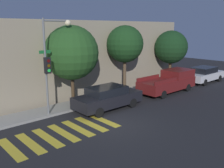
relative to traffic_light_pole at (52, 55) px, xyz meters
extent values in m
plane|color=black|center=(1.64, -3.37, -3.58)|extent=(60.00, 60.00, 0.00)
cube|color=gray|center=(1.64, 0.70, -3.51)|extent=(26.00, 1.75, 0.14)
cube|color=gray|center=(1.64, 4.98, -0.77)|extent=(26.00, 6.00, 5.62)
cube|color=gold|center=(-3.55, -2.57, -3.58)|extent=(0.45, 2.60, 0.00)
cube|color=gold|center=(-2.69, -2.57, -3.58)|extent=(0.45, 2.60, 0.00)
cube|color=gold|center=(-1.83, -2.57, -3.58)|extent=(0.45, 2.60, 0.00)
cube|color=gold|center=(-0.97, -2.57, -3.58)|extent=(0.45, 2.60, 0.00)
cube|color=gold|center=(-0.11, -2.57, -3.58)|extent=(0.45, 2.60, 0.00)
cube|color=gold|center=(0.74, -2.57, -3.58)|extent=(0.45, 2.60, 0.00)
cube|color=gold|center=(1.60, -2.57, -3.58)|extent=(0.45, 2.60, 0.00)
cylinder|color=slate|center=(-0.36, 0.08, -0.76)|extent=(0.12, 0.12, 5.63)
cube|color=black|center=(-0.36, -0.13, -0.53)|extent=(0.30, 0.30, 0.90)
cylinder|color=#4C0C0C|center=(-0.36, -0.29, -0.26)|extent=(0.18, 0.02, 0.18)
cylinder|color=#593D0A|center=(-0.36, -0.29, -0.53)|extent=(0.18, 0.02, 0.18)
cylinder|color=#26E54C|center=(-0.36, -0.29, -0.80)|extent=(0.18, 0.02, 0.18)
cube|color=#19662D|center=(-0.36, 0.08, 0.21)|extent=(0.70, 0.02, 0.18)
cylinder|color=slate|center=(0.42, 0.08, 1.90)|extent=(1.55, 0.08, 0.08)
sphere|color=#F9E5B2|center=(1.19, 0.08, 1.80)|extent=(0.36, 0.36, 0.36)
cube|color=black|center=(3.12, -1.27, -2.92)|extent=(4.56, 1.78, 0.70)
cube|color=black|center=(3.00, -1.27, -2.33)|extent=(2.37, 1.57, 0.49)
cylinder|color=black|center=(4.53, -0.47, -3.27)|extent=(0.62, 0.22, 0.62)
cylinder|color=black|center=(4.53, -2.07, -3.27)|extent=(0.62, 0.22, 0.62)
cylinder|color=black|center=(1.70, -0.47, -3.27)|extent=(0.62, 0.22, 0.62)
cylinder|color=black|center=(1.70, -2.07, -3.27)|extent=(0.62, 0.22, 0.62)
cube|color=maroon|center=(9.35, -1.27, -2.87)|extent=(5.28, 1.92, 0.80)
cube|color=maroon|center=(10.80, -1.27, -2.17)|extent=(2.38, 1.77, 0.62)
cube|color=maroon|center=(8.03, -0.42, -2.33)|extent=(2.64, 0.08, 0.28)
cube|color=maroon|center=(8.03, -2.12, -2.33)|extent=(2.64, 0.08, 0.28)
cylinder|color=black|center=(10.99, -0.40, -3.27)|extent=(0.62, 0.22, 0.62)
cylinder|color=black|center=(10.99, -2.14, -3.27)|extent=(0.62, 0.22, 0.62)
cylinder|color=black|center=(7.71, -0.40, -3.27)|extent=(0.62, 0.22, 0.62)
cylinder|color=black|center=(7.71, -2.14, -3.27)|extent=(0.62, 0.22, 0.62)
cube|color=silver|center=(15.24, -1.27, -2.94)|extent=(4.54, 1.85, 0.65)
cube|color=black|center=(15.13, -1.27, -2.37)|extent=(2.36, 1.63, 0.51)
cylinder|color=black|center=(16.65, -0.44, -3.27)|extent=(0.62, 0.22, 0.62)
cylinder|color=black|center=(16.65, -2.11, -3.27)|extent=(0.62, 0.22, 0.62)
cylinder|color=black|center=(13.84, -0.44, -3.27)|extent=(0.62, 0.22, 0.62)
cylinder|color=black|center=(13.84, -2.11, -3.27)|extent=(0.62, 0.22, 0.62)
cylinder|color=#42301E|center=(1.83, 0.78, -2.46)|extent=(0.23, 0.23, 2.24)
sphere|color=#234C1E|center=(1.83, 0.78, -0.03)|extent=(3.48, 3.48, 3.48)
cylinder|color=brown|center=(6.61, 0.78, -2.16)|extent=(0.25, 0.25, 2.83)
sphere|color=#193D19|center=(6.61, 0.78, 0.31)|extent=(2.81, 2.81, 2.81)
cylinder|color=#4C3823|center=(12.58, 0.78, -2.47)|extent=(0.26, 0.26, 2.22)
sphere|color=#143316|center=(12.58, 0.78, -0.23)|extent=(3.02, 3.02, 3.02)
camera|label=1|loc=(-6.87, -12.81, 1.55)|focal=40.00mm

